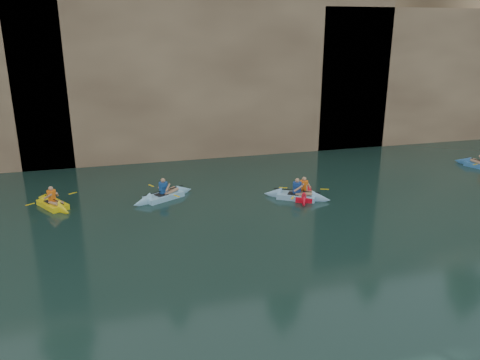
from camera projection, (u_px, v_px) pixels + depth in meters
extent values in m
cube|color=tan|center=(169.00, 57.00, 36.23)|extent=(70.00, 16.00, 12.00)
cube|color=tan|center=(215.00, 67.00, 30.04)|extent=(24.00, 2.40, 11.40)
cube|color=tan|center=(473.00, 73.00, 35.34)|extent=(26.00, 2.40, 9.84)
cube|color=black|center=(124.00, 137.00, 29.17)|extent=(3.50, 1.00, 3.20)
cube|color=black|center=(330.00, 117.00, 32.52)|extent=(5.00, 1.00, 4.50)
cube|color=#8EC3ED|center=(297.00, 196.00, 23.14)|extent=(2.62, 2.10, 0.29)
cone|color=#8EC3ED|center=(321.00, 199.00, 22.80)|extent=(1.20, 1.17, 0.80)
cone|color=#8EC3ED|center=(273.00, 194.00, 23.49)|extent=(1.20, 1.17, 0.80)
cube|color=black|center=(294.00, 194.00, 23.15)|extent=(0.73, 0.72, 0.04)
cube|color=navy|center=(297.00, 188.00, 23.01)|extent=(0.43, 0.40, 0.54)
sphere|color=tan|center=(297.00, 180.00, 22.90)|extent=(0.22, 0.22, 0.22)
cylinder|color=black|center=(297.00, 191.00, 23.06)|extent=(2.01, 1.31, 0.04)
cube|color=yellow|center=(301.00, 184.00, 24.04)|extent=(0.30, 0.40, 0.02)
cube|color=yellow|center=(293.00, 198.00, 22.07)|extent=(0.30, 0.40, 0.02)
cube|color=red|center=(304.00, 194.00, 23.49)|extent=(1.73, 2.77, 0.28)
cone|color=red|center=(303.00, 186.00, 24.67)|extent=(1.06, 1.16, 0.77)
cone|color=red|center=(304.00, 202.00, 22.30)|extent=(1.06, 1.16, 0.77)
cube|color=black|center=(304.00, 193.00, 23.31)|extent=(0.65, 0.69, 0.04)
cube|color=orange|center=(304.00, 186.00, 23.36)|extent=(0.34, 0.41, 0.51)
sphere|color=tan|center=(304.00, 179.00, 23.25)|extent=(0.22, 0.22, 0.22)
cylinder|color=black|center=(304.00, 188.00, 23.40)|extent=(0.88, 2.12, 0.04)
cube|color=yellow|center=(283.00, 188.00, 23.51)|extent=(0.42, 0.23, 0.02)
cube|color=yellow|center=(325.00, 189.00, 23.29)|extent=(0.42, 0.23, 0.02)
cube|color=yellow|center=(53.00, 204.00, 22.07)|extent=(1.94, 2.46, 0.28)
cone|color=yellow|center=(64.00, 210.00, 21.34)|extent=(1.10, 1.12, 0.77)
cone|color=yellow|center=(42.00, 199.00, 22.81)|extent=(1.10, 1.12, 0.77)
cube|color=black|center=(51.00, 201.00, 22.14)|extent=(0.70, 0.72, 0.04)
cube|color=orange|center=(52.00, 196.00, 21.95)|extent=(0.38, 0.42, 0.52)
sphere|color=tan|center=(51.00, 189.00, 21.83)|extent=(0.22, 0.22, 0.22)
cylinder|color=black|center=(52.00, 199.00, 21.99)|extent=(1.22, 1.96, 0.04)
cube|color=yellow|center=(73.00, 193.00, 22.71)|extent=(0.40, 0.29, 0.02)
cube|color=yellow|center=(30.00, 204.00, 21.26)|extent=(0.40, 0.29, 0.02)
cube|color=#98D8FF|center=(164.00, 196.00, 23.14)|extent=(2.75, 2.01, 0.29)
cone|color=#98D8FF|center=(184.00, 190.00, 23.97)|extent=(1.21, 1.15, 0.80)
cone|color=#98D8FF|center=(142.00, 202.00, 22.30)|extent=(1.21, 1.15, 0.80)
cube|color=black|center=(161.00, 195.00, 23.00)|extent=(0.72, 0.70, 0.04)
cube|color=#1A4992|center=(163.00, 188.00, 23.01)|extent=(0.43, 0.38, 0.54)
sphere|color=tan|center=(163.00, 180.00, 22.89)|extent=(0.22, 0.22, 0.22)
cylinder|color=black|center=(163.00, 191.00, 23.05)|extent=(2.10, 1.16, 0.04)
cube|color=yellow|center=(151.00, 186.00, 23.79)|extent=(0.27, 0.41, 0.02)
cube|color=yellow|center=(177.00, 196.00, 22.31)|extent=(0.27, 0.41, 0.02)
cone|color=#3A7EC7|center=(462.00, 161.00, 29.31)|extent=(1.11, 1.23, 0.80)
cube|color=yellow|center=(475.00, 164.00, 27.58)|extent=(0.42, 0.23, 0.02)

